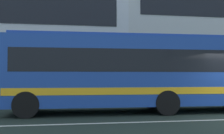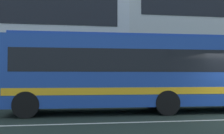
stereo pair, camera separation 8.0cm
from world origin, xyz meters
name	(u,v)px [view 2 (the right image)]	position (x,y,z in m)	size (l,w,h in m)	color
hedge_row_far	(163,95)	(-1.14, 6.54, 0.47)	(18.08, 1.10, 0.95)	#2B6124
transit_bus	(143,70)	(-3.51, 2.58, 1.82)	(11.61, 2.88, 3.31)	#1D439D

